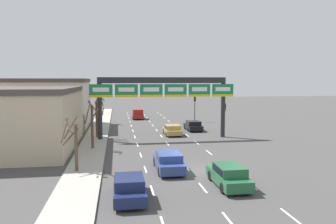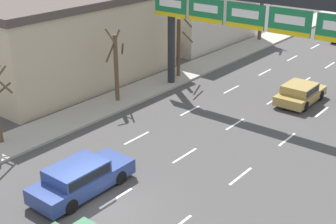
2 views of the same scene
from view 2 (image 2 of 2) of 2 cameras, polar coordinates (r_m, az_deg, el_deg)
The scene contains 10 objects.
ground_plane at distance 20.28m, azimuth -8.34°, elevation -11.58°, with size 220.00×220.00×0.00m, color #474444.
lane_dashes at distance 29.90m, azimuth 10.65°, elevation 0.08°, with size 6.72×67.00×0.01m.
sign_gantry at distance 28.89m, azimuth 12.19°, elevation 10.93°, with size 17.07×0.70×7.31m.
building_near at distance 37.19m, azimuth -14.70°, elevation 9.31°, with size 13.79×15.23×6.24m.
building_far at distance 46.85m, azimuth 1.45°, elevation 13.31°, with size 11.25×11.42×7.20m.
car_blue at distance 21.09m, azimuth -10.62°, elevation -7.80°, with size 1.94×4.87×1.44m.
car_gold at distance 31.71m, azimuth 15.81°, elevation 2.30°, with size 1.98×4.16×1.31m.
tree_bare_closest at distance 30.21m, azimuth -6.36°, elevation 5.83°, with size 1.44×1.24×4.80m.
tree_bare_third at distance 46.54m, azimuth 11.42°, elevation 12.31°, with size 1.72×1.82×6.01m.
tree_bare_furthest at distance 34.84m, azimuth 1.36°, elevation 8.31°, with size 1.83×1.80×5.07m.
Camera 2 is at (12.54, -11.13, 11.39)m, focal length 50.00 mm.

